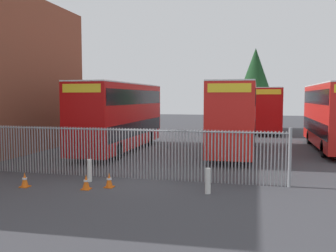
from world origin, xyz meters
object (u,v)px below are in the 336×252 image
object	(u,v)px
double_decker_bus_behind_fence_right	(334,114)
double_decker_bus_behind_fence_left	(235,115)
bollard_center_front	(208,181)
traffic_cone_near_kerb	(109,180)
double_decker_bus_near_gate	(120,114)
bollard_near_left	(89,170)
traffic_cone_mid_forecourt	(86,182)
double_decker_bus_far_back	(267,108)
traffic_cone_by_gate	(25,180)

from	to	relation	value
double_decker_bus_behind_fence_right	double_decker_bus_behind_fence_left	bearing A→B (deg)	-156.86
bollard_center_front	traffic_cone_near_kerb	distance (m)	3.90
traffic_cone_near_kerb	double_decker_bus_near_gate	bearing A→B (deg)	108.49
bollard_near_left	bollard_center_front	world-z (taller)	same
traffic_cone_mid_forecourt	double_decker_bus_behind_fence_right	bearing A→B (deg)	50.21
double_decker_bus_behind_fence_right	bollard_near_left	world-z (taller)	double_decker_bus_behind_fence_right
double_decker_bus_behind_fence_right	traffic_cone_mid_forecourt	bearing A→B (deg)	-129.79
double_decker_bus_behind_fence_left	bollard_near_left	distance (m)	11.27
bollard_near_left	bollard_center_front	bearing A→B (deg)	-8.13
bollard_near_left	traffic_cone_near_kerb	xyz separation A→B (m)	(1.19, -0.73, -0.19)
double_decker_bus_behind_fence_right	traffic_cone_mid_forecourt	xyz separation A→B (m)	(-11.34, -13.61, -2.13)
double_decker_bus_far_back	traffic_cone_mid_forecourt	distance (m)	26.77
traffic_cone_mid_forecourt	traffic_cone_near_kerb	xyz separation A→B (m)	(0.74, 0.49, 0.00)
double_decker_bus_near_gate	traffic_cone_by_gate	world-z (taller)	double_decker_bus_near_gate
double_decker_bus_near_gate	traffic_cone_near_kerb	world-z (taller)	double_decker_bus_near_gate
bollard_near_left	traffic_cone_near_kerb	distance (m)	1.41
traffic_cone_by_gate	double_decker_bus_far_back	bearing A→B (deg)	69.33
bollard_center_front	traffic_cone_by_gate	distance (m)	7.19
traffic_cone_by_gate	traffic_cone_mid_forecourt	xyz separation A→B (m)	(2.52, 0.24, 0.00)
double_decker_bus_near_gate	traffic_cone_mid_forecourt	size ratio (longest dim) A/B	18.32
double_decker_bus_behind_fence_right	bollard_near_left	distance (m)	17.21
double_decker_bus_behind_fence_right	double_decker_bus_far_back	size ratio (longest dim) A/B	1.00
traffic_cone_mid_forecourt	double_decker_bus_far_back	bearing A→B (deg)	74.21
bollard_near_left	traffic_cone_near_kerb	bearing A→B (deg)	-31.43
double_decker_bus_near_gate	bollard_center_front	distance (m)	11.78
traffic_cone_near_kerb	traffic_cone_by_gate	bearing A→B (deg)	-167.29
double_decker_bus_behind_fence_right	double_decker_bus_far_back	bearing A→B (deg)	108.65
traffic_cone_near_kerb	double_decker_bus_far_back	bearing A→B (deg)	75.48
double_decker_bus_behind_fence_right	double_decker_bus_far_back	xyz separation A→B (m)	(-4.07, 12.07, 0.00)
traffic_cone_by_gate	traffic_cone_mid_forecourt	world-z (taller)	same
double_decker_bus_far_back	traffic_cone_by_gate	world-z (taller)	double_decker_bus_far_back
double_decker_bus_behind_fence_left	bollard_near_left	bearing A→B (deg)	-119.32
traffic_cone_mid_forecourt	bollard_center_front	bearing A→B (deg)	6.09
double_decker_bus_far_back	traffic_cone_mid_forecourt	xyz separation A→B (m)	(-7.26, -25.68, -2.13)
double_decker_bus_behind_fence_left	double_decker_bus_behind_fence_right	bearing A→B (deg)	23.14
double_decker_bus_behind_fence_left	bollard_center_front	size ratio (longest dim) A/B	11.38
double_decker_bus_near_gate	traffic_cone_near_kerb	distance (m)	10.01
double_decker_bus_behind_fence_right	traffic_cone_mid_forecourt	distance (m)	17.84
double_decker_bus_near_gate	bollard_near_left	distance (m)	8.97
double_decker_bus_behind_fence_left	traffic_cone_by_gate	world-z (taller)	double_decker_bus_behind_fence_left
double_decker_bus_behind_fence_right	bollard_center_front	size ratio (longest dim) A/B	11.38
bollard_near_left	traffic_cone_by_gate	bearing A→B (deg)	-144.78
double_decker_bus_far_back	traffic_cone_near_kerb	bearing A→B (deg)	-104.52
traffic_cone_by_gate	double_decker_bus_behind_fence_right	bearing A→B (deg)	44.99
double_decker_bus_near_gate	double_decker_bus_behind_fence_right	xyz separation A→B (m)	(13.69, 3.84, 0.00)
bollard_near_left	bollard_center_front	distance (m)	5.13
double_decker_bus_far_back	bollard_center_front	bearing A→B (deg)	-95.95
double_decker_bus_near_gate	traffic_cone_by_gate	bearing A→B (deg)	-90.91
double_decker_bus_near_gate	traffic_cone_mid_forecourt	xyz separation A→B (m)	(2.36, -9.77, -2.13)
bollard_near_left	traffic_cone_mid_forecourt	size ratio (longest dim) A/B	1.61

